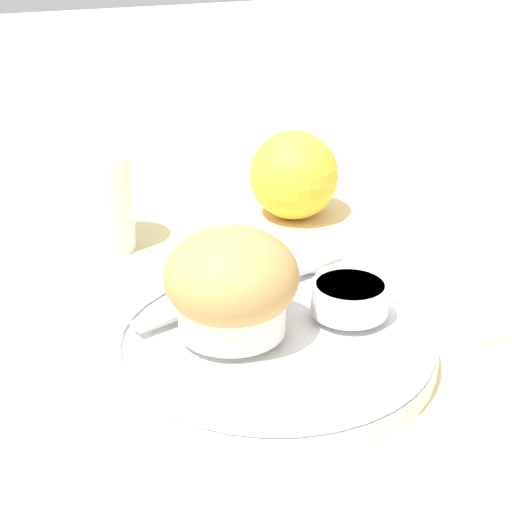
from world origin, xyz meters
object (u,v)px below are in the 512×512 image
object	(u,v)px
orange_fruit	(294,175)
juice_glass	(98,202)
butter_knife	(244,289)
muffin	(232,284)

from	to	relation	value
orange_fruit	juice_glass	bearing A→B (deg)	-176.00
butter_knife	orange_fruit	xyz separation A→B (m)	(0.10, 0.17, 0.02)
muffin	juice_glass	xyz separation A→B (m)	(-0.06, 0.21, -0.01)
muffin	orange_fruit	world-z (taller)	muffin
orange_fruit	juice_glass	size ratio (longest dim) A/B	0.98
muffin	juice_glass	bearing A→B (deg)	105.88
juice_glass	orange_fruit	bearing A→B (deg)	4.00
muffin	butter_knife	xyz separation A→B (m)	(0.02, 0.05, -0.03)
butter_knife	juice_glass	distance (m)	0.18
butter_knife	orange_fruit	distance (m)	0.20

